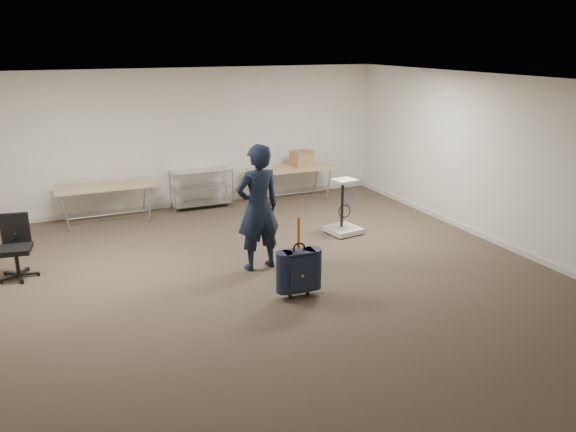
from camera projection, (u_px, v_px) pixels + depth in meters
name	position (u px, v px, depth m)	size (l,w,h in m)	color
ground	(282.00, 285.00, 7.94)	(9.00, 9.00, 0.00)	#413627
room_shell	(249.00, 250.00, 9.13)	(8.00, 9.00, 9.00)	silver
folding_table_left	(105.00, 188.00, 10.46)	(1.80, 0.75, 0.73)	tan
folding_table_right	(291.00, 170.00, 11.92)	(1.80, 0.75, 0.73)	tan
wire_shelf	(201.00, 187.00, 11.48)	(1.22, 0.47, 0.80)	silver
person	(258.00, 208.00, 8.26)	(0.69, 0.46, 1.91)	black
suitcase	(299.00, 271.00, 7.47)	(0.42, 0.26, 1.11)	black
office_chair	(17.00, 259.00, 8.14)	(0.56, 0.56, 0.93)	black
equipment_cart	(344.00, 219.00, 10.00)	(0.62, 0.62, 0.99)	#EEE4CC
cardboard_box	(302.00, 158.00, 12.01)	(0.44, 0.33, 0.33)	#A16B4B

